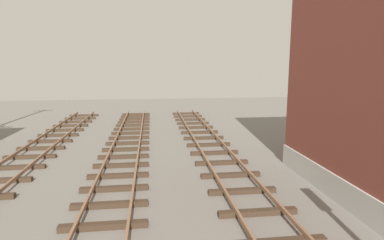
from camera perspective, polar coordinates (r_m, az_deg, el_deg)
The scene contains 0 objects.
Camera 1 is at (-2.13, -3.76, 4.62)m, focal length 29.72 mm.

